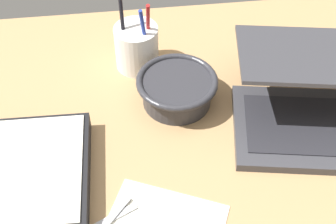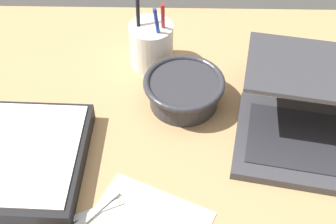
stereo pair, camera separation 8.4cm
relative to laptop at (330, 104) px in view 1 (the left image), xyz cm
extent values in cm
cube|color=tan|center=(-29.18, -7.40, -5.84)|extent=(140.00, 100.00, 2.00)
cube|color=#38383D|center=(-0.55, -2.98, -3.94)|extent=(39.06, 26.70, 1.80)
cube|color=#232328|center=(-0.55, -2.98, -2.92)|extent=(33.77, 20.27, 0.24)
cube|color=#38383D|center=(1.03, 5.58, 7.10)|extent=(39.03, 26.58, 3.89)
cube|color=silver|center=(0.94, 5.11, 7.02)|extent=(35.83, 24.00, 3.11)
cylinder|color=#2D2D33|center=(-28.19, 9.14, -2.06)|extent=(13.89, 13.89, 5.57)
torus|color=#2D2D33|center=(-28.19, 9.14, 0.73)|extent=(16.34, 16.34, 1.31)
cylinder|color=white|center=(-35.21, 21.49, 0.07)|extent=(9.37, 9.37, 9.83)
cylinder|color=black|center=(-37.78, 21.39, 4.02)|extent=(0.95, 4.78, 15.41)
cylinder|color=#233899|center=(-33.45, 19.60, 3.65)|extent=(2.33, 2.24, 15.00)
cylinder|color=#B21E1E|center=(-32.63, 21.53, 4.15)|extent=(0.87, 5.13, 15.59)
cube|color=silver|center=(-55.74, -7.21, -0.99)|extent=(18.05, 23.33, 0.30)
cube|color=#B7B7BC|center=(-42.75, -16.81, -4.24)|extent=(7.13, 7.95, 0.30)
cube|color=#B7B7BC|center=(-42.75, -16.81, -4.54)|extent=(9.11, 5.10, 0.30)
camera|label=1|loc=(-38.42, -57.53, 63.76)|focal=50.00mm
camera|label=2|loc=(-30.00, -57.97, 63.76)|focal=50.00mm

